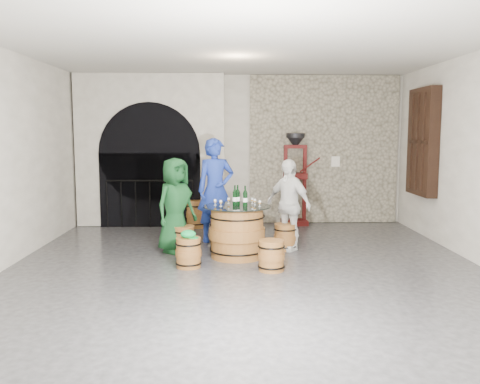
{
  "coord_description": "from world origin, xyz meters",
  "views": [
    {
      "loc": [
        -0.21,
        -7.09,
        1.98
      ],
      "look_at": [
        -0.07,
        0.8,
        1.05
      ],
      "focal_mm": 38.0,
      "sensor_mm": 36.0,
      "label": 1
    }
  ],
  "objects_px": {
    "barrel_table": "(237,232)",
    "person_green": "(176,205)",
    "barrel_stool_right": "(285,237)",
    "side_barrel": "(196,214)",
    "barrel_stool_near_right": "(271,256)",
    "wine_bottle_right": "(238,197)",
    "person_blue": "(216,190)",
    "barrel_stool_far": "(221,232)",
    "barrel_stool_near_left": "(188,253)",
    "person_white": "(288,205)",
    "wine_bottle_left": "(235,197)",
    "corking_press": "(295,172)",
    "wine_bottle_center": "(245,198)",
    "barrel_stool_left": "(183,239)"
  },
  "relations": [
    {
      "from": "barrel_table",
      "to": "person_green",
      "type": "xyz_separation_m",
      "value": [
        -1.01,
        0.39,
        0.37
      ]
    },
    {
      "from": "barrel_stool_right",
      "to": "side_barrel",
      "type": "height_order",
      "value": "side_barrel"
    },
    {
      "from": "barrel_stool_near_right",
      "to": "wine_bottle_right",
      "type": "bearing_deg",
      "value": 117.76
    },
    {
      "from": "person_green",
      "to": "person_blue",
      "type": "distance_m",
      "value": 1.05
    },
    {
      "from": "barrel_stool_far",
      "to": "barrel_stool_near_left",
      "type": "bearing_deg",
      "value": -106.33
    },
    {
      "from": "person_white",
      "to": "wine_bottle_left",
      "type": "xyz_separation_m",
      "value": [
        -0.9,
        -0.47,
        0.19
      ]
    },
    {
      "from": "barrel_stool_near_right",
      "to": "side_barrel",
      "type": "bearing_deg",
      "value": 111.16
    },
    {
      "from": "barrel_table",
      "to": "person_white",
      "type": "relative_size",
      "value": 0.7
    },
    {
      "from": "barrel_stool_near_left",
      "to": "wine_bottle_left",
      "type": "height_order",
      "value": "wine_bottle_left"
    },
    {
      "from": "person_green",
      "to": "corking_press",
      "type": "xyz_separation_m",
      "value": [
        2.28,
        2.44,
        0.36
      ]
    },
    {
      "from": "person_green",
      "to": "wine_bottle_center",
      "type": "relative_size",
      "value": 4.82
    },
    {
      "from": "barrel_stool_right",
      "to": "corking_press",
      "type": "height_order",
      "value": "corking_press"
    },
    {
      "from": "person_white",
      "to": "side_barrel",
      "type": "relative_size",
      "value": 2.69
    },
    {
      "from": "wine_bottle_left",
      "to": "side_barrel",
      "type": "bearing_deg",
      "value": 107.42
    },
    {
      "from": "barrel_stool_far",
      "to": "side_barrel",
      "type": "distance_m",
      "value": 1.75
    },
    {
      "from": "barrel_stool_far",
      "to": "barrel_stool_near_left",
      "type": "relative_size",
      "value": 1.0
    },
    {
      "from": "wine_bottle_center",
      "to": "side_barrel",
      "type": "xyz_separation_m",
      "value": [
        -0.95,
        2.61,
        -0.67
      ]
    },
    {
      "from": "corking_press",
      "to": "person_white",
      "type": "bearing_deg",
      "value": -103.11
    },
    {
      "from": "wine_bottle_center",
      "to": "barrel_stool_near_left",
      "type": "bearing_deg",
      "value": -146.74
    },
    {
      "from": "person_white",
      "to": "side_barrel",
      "type": "xyz_separation_m",
      "value": [
        -1.69,
        2.05,
        -0.49
      ]
    },
    {
      "from": "person_green",
      "to": "person_white",
      "type": "xyz_separation_m",
      "value": [
        1.88,
        0.13,
        -0.01
      ]
    },
    {
      "from": "barrel_stool_near_left",
      "to": "wine_bottle_center",
      "type": "height_order",
      "value": "wine_bottle_center"
    },
    {
      "from": "person_white",
      "to": "side_barrel",
      "type": "bearing_deg",
      "value": 175.83
    },
    {
      "from": "barrel_stool_near_right",
      "to": "wine_bottle_left",
      "type": "xyz_separation_m",
      "value": [
        -0.52,
        0.85,
        0.74
      ]
    },
    {
      "from": "barrel_stool_right",
      "to": "barrel_stool_near_left",
      "type": "xyz_separation_m",
      "value": [
        -1.54,
        -1.09,
        0.0
      ]
    },
    {
      "from": "person_green",
      "to": "person_white",
      "type": "relative_size",
      "value": 1.02
    },
    {
      "from": "person_blue",
      "to": "side_barrel",
      "type": "height_order",
      "value": "person_blue"
    },
    {
      "from": "barrel_stool_right",
      "to": "wine_bottle_right",
      "type": "bearing_deg",
      "value": -153.47
    },
    {
      "from": "person_white",
      "to": "wine_bottle_center",
      "type": "distance_m",
      "value": 0.95
    },
    {
      "from": "wine_bottle_left",
      "to": "wine_bottle_right",
      "type": "height_order",
      "value": "same"
    },
    {
      "from": "barrel_stool_far",
      "to": "wine_bottle_right",
      "type": "height_order",
      "value": "wine_bottle_right"
    },
    {
      "from": "barrel_stool_left",
      "to": "wine_bottle_left",
      "type": "xyz_separation_m",
      "value": [
        0.85,
        -0.3,
        0.74
      ]
    },
    {
      "from": "barrel_stool_near_right",
      "to": "corking_press",
      "type": "xyz_separation_m",
      "value": [
        0.79,
        3.64,
        0.92
      ]
    },
    {
      "from": "barrel_stool_left",
      "to": "person_blue",
      "type": "height_order",
      "value": "person_blue"
    },
    {
      "from": "person_green",
      "to": "wine_bottle_right",
      "type": "xyz_separation_m",
      "value": [
        1.02,
        -0.31,
        0.17
      ]
    },
    {
      "from": "barrel_table",
      "to": "barrel_stool_far",
      "type": "relative_size",
      "value": 2.4
    },
    {
      "from": "person_blue",
      "to": "barrel_stool_left",
      "type": "bearing_deg",
      "value": -137.48
    },
    {
      "from": "person_blue",
      "to": "wine_bottle_center",
      "type": "distance_m",
      "value": 1.36
    },
    {
      "from": "barrel_stool_left",
      "to": "barrel_stool_near_left",
      "type": "xyz_separation_m",
      "value": [
        0.16,
        -0.95,
        0.0
      ]
    },
    {
      "from": "barrel_stool_near_right",
      "to": "person_green",
      "type": "xyz_separation_m",
      "value": [
        -1.49,
        1.2,
        0.56
      ]
    },
    {
      "from": "barrel_table",
      "to": "wine_bottle_center",
      "type": "relative_size",
      "value": 3.31
    },
    {
      "from": "barrel_stool_right",
      "to": "person_green",
      "type": "xyz_separation_m",
      "value": [
        -1.83,
        -0.1,
        0.56
      ]
    },
    {
      "from": "barrel_stool_right",
      "to": "wine_bottle_left",
      "type": "xyz_separation_m",
      "value": [
        -0.85,
        -0.44,
        0.74
      ]
    },
    {
      "from": "barrel_table",
      "to": "wine_bottle_left",
      "type": "distance_m",
      "value": 0.55
    },
    {
      "from": "barrel_stool_near_right",
      "to": "wine_bottle_right",
      "type": "xyz_separation_m",
      "value": [
        -0.47,
        0.9,
        0.74
      ]
    },
    {
      "from": "side_barrel",
      "to": "person_green",
      "type": "bearing_deg",
      "value": -94.92
    },
    {
      "from": "barrel_stool_near_right",
      "to": "barrel_table",
      "type": "bearing_deg",
      "value": 120.53
    },
    {
      "from": "wine_bottle_right",
      "to": "barrel_stool_far",
      "type": "bearing_deg",
      "value": 109.38
    },
    {
      "from": "wine_bottle_center",
      "to": "side_barrel",
      "type": "relative_size",
      "value": 0.57
    },
    {
      "from": "barrel_stool_right",
      "to": "person_blue",
      "type": "bearing_deg",
      "value": 148.64
    }
  ]
}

